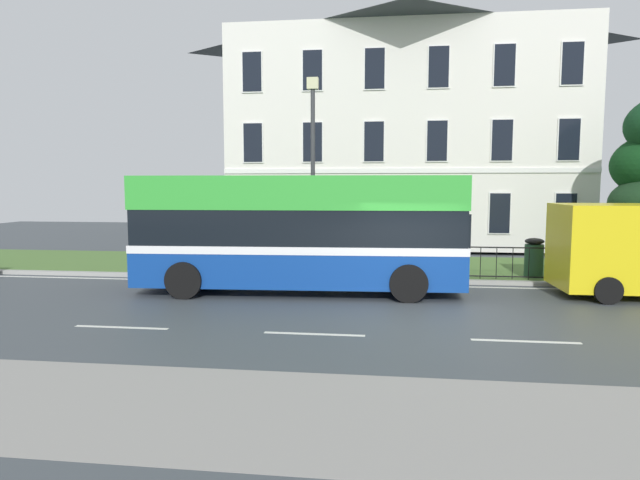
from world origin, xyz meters
The scene contains 6 objects.
ground_plane centered at (0.00, 1.01, -0.02)m, with size 60.00×56.00×0.18m.
georgian_townhouse centered at (0.08, 15.97, 5.80)m, with size 15.89×10.15×11.31m.
iron_verge_railing centered at (0.08, 4.40, 0.62)m, with size 13.48×0.04×0.97m.
single_decker_bus centered at (-2.96, 2.38, 1.66)m, with size 8.83×2.89×3.15m.
street_lamp_post centered at (-3.02, 5.39, 3.70)m, with size 0.36×0.24×6.20m.
litter_bin centered at (3.84, 4.95, 0.72)m, with size 0.57×0.57×1.19m.
Camera 1 is at (-0.59, -12.08, 2.92)m, focal length 30.39 mm.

